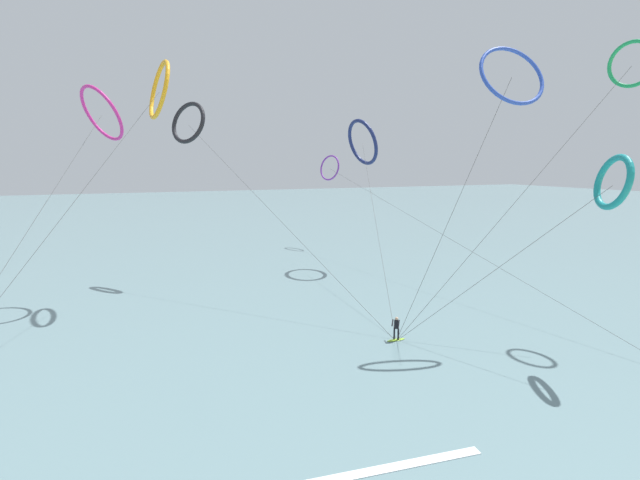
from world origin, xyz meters
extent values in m
cube|color=slate|center=(0.00, 105.10, 0.04)|extent=(400.00, 200.00, 0.08)
ellipsoid|color=#8CC62D|center=(6.62, 22.11, 0.11)|extent=(1.40, 0.40, 0.06)
cylinder|color=black|center=(6.73, 22.03, 0.54)|extent=(0.12, 0.12, 0.80)
cylinder|color=black|center=(6.52, 22.20, 0.54)|extent=(0.12, 0.12, 0.80)
cube|color=black|center=(6.62, 22.11, 1.25)|extent=(0.37, 0.36, 0.62)
sphere|color=tan|center=(6.62, 22.11, 1.67)|extent=(0.22, 0.22, 0.22)
cylinder|color=black|center=(6.79, 22.09, 1.30)|extent=(0.39, 0.44, 0.39)
cylinder|color=black|center=(6.45, 22.38, 1.30)|extent=(0.39, 0.44, 0.39)
torus|color=purple|center=(17.64, 58.89, 11.69)|extent=(2.35, 3.91, 3.78)
cylinder|color=#3F3F3F|center=(18.33, 34.42, 5.79)|extent=(1.42, 48.96, 11.59)
torus|color=orange|center=(-7.07, 39.68, 18.66)|extent=(2.42, 5.44, 5.18)
cylinder|color=#3F3F3F|center=(-13.98, 31.94, 9.24)|extent=(13.85, 15.50, 18.50)
torus|color=black|center=(-3.95, 46.28, 16.50)|extent=(4.14, 4.69, 4.46)
cylinder|color=#3F3F3F|center=(1.34, 34.20, 8.14)|extent=(10.60, 24.19, 16.30)
torus|color=navy|center=(15.46, 44.44, 14.77)|extent=(2.67, 5.69, 5.35)
cylinder|color=#3F3F3F|center=(11.04, 33.28, 7.28)|extent=(8.86, 22.34, 14.58)
torus|color=#CC288E|center=(-11.83, 41.20, 16.62)|extent=(4.83, 5.79, 4.66)
cylinder|color=#3F3F3F|center=(-16.36, 32.70, 8.24)|extent=(9.08, 17.03, 16.50)
torus|color=#2647B7|center=(14.46, 20.96, 18.23)|extent=(5.16, 3.31, 4.33)
cylinder|color=#3F3F3F|center=(10.54, 21.54, 9.05)|extent=(7.86, 1.18, 18.11)
torus|color=#199351|center=(23.30, 18.83, 19.25)|extent=(1.36, 3.32, 3.25)
cylinder|color=#3F3F3F|center=(14.96, 20.47, 9.56)|extent=(16.70, 3.31, 19.13)
torus|color=teal|center=(16.23, 14.35, 11.24)|extent=(2.27, 3.46, 3.35)
cylinder|color=#3F3F3F|center=(11.43, 18.23, 5.52)|extent=(9.64, 7.79, 11.06)
camera|label=1|loc=(-9.99, -3.99, 12.34)|focal=25.69mm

